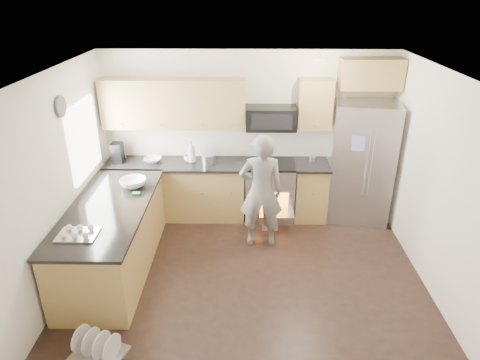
{
  "coord_description": "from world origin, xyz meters",
  "views": [
    {
      "loc": [
        -0.02,
        -4.47,
        3.46
      ],
      "look_at": [
        -0.1,
        0.5,
        1.18
      ],
      "focal_mm": 32.0,
      "sensor_mm": 36.0,
      "label": 1
    }
  ],
  "objects_px": {
    "person": "(261,191)",
    "dish_rack": "(98,350)",
    "refrigerator": "(361,162)",
    "stove_range": "(270,178)"
  },
  "relations": [
    {
      "from": "person",
      "to": "dish_rack",
      "type": "distance_m",
      "value": 2.84
    },
    {
      "from": "refrigerator",
      "to": "person",
      "type": "xyz_separation_m",
      "value": [
        -1.58,
        -0.83,
        -0.11
      ]
    },
    {
      "from": "dish_rack",
      "to": "stove_range",
      "type": "bearing_deg",
      "value": 57.75
    },
    {
      "from": "person",
      "to": "dish_rack",
      "type": "xyz_separation_m",
      "value": [
        -1.71,
        -2.14,
        -0.75
      ]
    },
    {
      "from": "refrigerator",
      "to": "dish_rack",
      "type": "xyz_separation_m",
      "value": [
        -3.29,
        -2.97,
        -0.86
      ]
    },
    {
      "from": "stove_range",
      "to": "dish_rack",
      "type": "height_order",
      "value": "stove_range"
    },
    {
      "from": "refrigerator",
      "to": "dish_rack",
      "type": "height_order",
      "value": "refrigerator"
    },
    {
      "from": "refrigerator",
      "to": "dish_rack",
      "type": "bearing_deg",
      "value": -127.93
    },
    {
      "from": "person",
      "to": "dish_rack",
      "type": "relative_size",
      "value": 2.68
    },
    {
      "from": "stove_range",
      "to": "person",
      "type": "bearing_deg",
      "value": -101.09
    }
  ]
}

